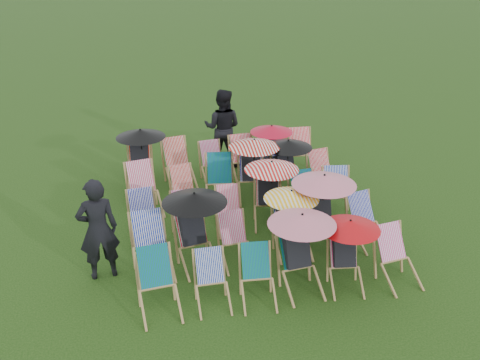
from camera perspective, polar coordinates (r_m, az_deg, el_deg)
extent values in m
plane|color=black|center=(10.83, 0.96, -5.01)|extent=(100.00, 100.00, 0.00)
cube|color=#0A7037|center=(8.58, -9.13, -9.07)|extent=(0.53, 0.41, 0.59)
cube|color=#072297|center=(8.65, -3.27, -9.10)|extent=(0.43, 0.32, 0.51)
cube|color=#0B7742|center=(8.72, 1.67, -8.59)|extent=(0.47, 0.37, 0.53)
cube|color=#096727|center=(8.97, 5.86, -7.29)|extent=(0.52, 0.40, 0.58)
cube|color=black|center=(8.93, 5.99, -7.45)|extent=(0.44, 0.46, 0.61)
sphere|color=tan|center=(8.84, 5.82, -5.38)|extent=(0.21, 0.21, 0.21)
cylinder|color=black|center=(8.78, 6.54, -6.04)|extent=(0.03, 0.03, 0.71)
cone|color=#CE697D|center=(8.62, 6.64, -4.19)|extent=(1.12, 1.12, 0.17)
cube|color=#F73177|center=(9.18, 10.93, -7.33)|extent=(0.47, 0.38, 0.52)
cube|color=black|center=(9.15, 11.00, -7.48)|extent=(0.41, 0.42, 0.54)
sphere|color=tan|center=(9.07, 11.00, -5.66)|extent=(0.19, 0.19, 0.19)
cylinder|color=black|center=(9.01, 11.51, -6.29)|extent=(0.03, 0.03, 0.63)
cone|color=#B90A0F|center=(8.86, 11.67, -4.69)|extent=(0.99, 0.99, 0.15)
cube|color=#ED2F8F|center=(9.48, 15.76, -6.36)|extent=(0.52, 0.42, 0.57)
cube|color=#081BA5|center=(9.48, -9.77, -5.27)|extent=(0.56, 0.44, 0.62)
cube|color=red|center=(9.56, -5.29, -4.98)|extent=(0.56, 0.45, 0.59)
cube|color=black|center=(9.51, -5.19, -5.12)|extent=(0.49, 0.50, 0.62)
sphere|color=tan|center=(9.44, -5.47, -3.12)|extent=(0.22, 0.22, 0.22)
cylinder|color=black|center=(9.36, -4.81, -3.72)|extent=(0.03, 0.03, 0.72)
cone|color=black|center=(9.21, -4.88, -1.91)|extent=(1.14, 1.14, 0.18)
cube|color=#E42D6E|center=(9.64, -0.87, -5.04)|extent=(0.48, 0.37, 0.53)
cube|color=#070798|center=(9.96, 4.95, -4.14)|extent=(0.44, 0.33, 0.52)
cube|color=black|center=(9.92, 5.02, -4.27)|extent=(0.37, 0.38, 0.55)
sphere|color=tan|center=(9.86, 4.93, -2.55)|extent=(0.19, 0.19, 0.19)
cylinder|color=black|center=(9.79, 5.44, -3.10)|extent=(0.03, 0.03, 0.64)
cone|color=#FFB60D|center=(9.66, 5.51, -1.56)|extent=(1.01, 1.01, 0.16)
cube|color=#07179D|center=(10.16, 8.21, -3.01)|extent=(0.52, 0.38, 0.62)
cube|color=black|center=(10.12, 8.31, -3.15)|extent=(0.43, 0.45, 0.65)
sphere|color=tan|center=(10.06, 8.22, -1.16)|extent=(0.23, 0.23, 0.23)
cylinder|color=black|center=(9.98, 8.84, -1.78)|extent=(0.03, 0.03, 0.76)
cone|color=#D16B80|center=(9.83, 8.97, 0.02)|extent=(1.19, 1.19, 0.18)
cube|color=#0810AE|center=(10.47, 12.76, -2.91)|extent=(0.53, 0.44, 0.56)
cube|color=#070CA4|center=(10.55, -10.47, -2.52)|extent=(0.49, 0.38, 0.55)
cube|color=#F5318B|center=(10.54, -6.08, -2.56)|extent=(0.43, 0.32, 0.50)
cube|color=#F23065|center=(10.69, -1.30, -1.97)|extent=(0.44, 0.33, 0.51)
cube|color=red|center=(10.90, 2.97, -1.07)|extent=(0.53, 0.43, 0.57)
cube|color=black|center=(10.86, 2.99, -1.19)|extent=(0.47, 0.48, 0.59)
sphere|color=tan|center=(10.81, 2.99, 0.53)|extent=(0.21, 0.21, 0.21)
cylinder|color=black|center=(10.71, 3.36, -0.02)|extent=(0.03, 0.03, 0.69)
cone|color=red|center=(10.58, 3.40, 1.54)|extent=(1.09, 1.09, 0.17)
cube|color=#0A6C25|center=(11.14, 6.66, -0.54)|extent=(0.50, 0.38, 0.58)
cube|color=#0826A5|center=(11.39, 10.23, -0.13)|extent=(0.55, 0.45, 0.59)
cube|color=#D32A5D|center=(11.54, -10.56, 0.38)|extent=(0.58, 0.47, 0.62)
cube|color=red|center=(11.61, -6.28, 0.25)|extent=(0.48, 0.38, 0.52)
cube|color=#0B7435|center=(11.74, -2.22, 1.28)|extent=(0.57, 0.46, 0.62)
cube|color=#0B07A4|center=(11.91, 1.16, 1.41)|extent=(0.54, 0.43, 0.58)
cube|color=black|center=(11.86, 1.18, 1.31)|extent=(0.46, 0.48, 0.61)
sphere|color=tan|center=(11.83, 1.15, 2.93)|extent=(0.21, 0.21, 0.21)
cylinder|color=black|center=(11.73, 1.51, 2.44)|extent=(0.03, 0.03, 0.71)
cone|color=#B81609|center=(11.60, 1.53, 3.93)|extent=(1.12, 1.12, 0.17)
cube|color=#070A9F|center=(12.08, 4.67, 1.49)|extent=(0.49, 0.38, 0.55)
cube|color=black|center=(12.04, 4.76, 1.40)|extent=(0.42, 0.43, 0.58)
sphere|color=tan|center=(12.01, 4.64, 2.90)|extent=(0.20, 0.20, 0.20)
cylinder|color=black|center=(11.93, 5.13, 2.49)|extent=(0.03, 0.03, 0.67)
cone|color=black|center=(11.82, 5.19, 3.87)|extent=(1.06, 1.06, 0.16)
cube|color=red|center=(12.26, 8.47, 1.80)|extent=(0.54, 0.44, 0.57)
cube|color=red|center=(12.68, -10.63, 2.49)|extent=(0.51, 0.39, 0.59)
cube|color=black|center=(12.63, -10.64, 2.40)|extent=(0.44, 0.45, 0.62)
sphere|color=tan|center=(12.61, -10.74, 3.93)|extent=(0.22, 0.22, 0.22)
cylinder|color=black|center=(12.49, -10.45, 3.50)|extent=(0.03, 0.03, 0.72)
cone|color=black|center=(12.38, -10.57, 4.92)|extent=(1.13, 1.13, 0.17)
cube|color=red|center=(12.74, -6.93, 3.05)|extent=(0.58, 0.47, 0.62)
cube|color=#DF2C75|center=(12.82, -3.17, 2.93)|extent=(0.49, 0.38, 0.54)
cube|color=red|center=(12.88, 0.19, 3.44)|extent=(0.53, 0.41, 0.61)
cube|color=#DD2C7F|center=(13.06, 2.97, 3.31)|extent=(0.48, 0.37, 0.53)
cube|color=black|center=(13.03, 3.05, 3.23)|extent=(0.41, 0.42, 0.56)
sphere|color=tan|center=(13.00, 2.93, 4.58)|extent=(0.20, 0.20, 0.20)
cylinder|color=black|center=(12.92, 3.36, 4.22)|extent=(0.03, 0.03, 0.65)
cone|color=#B40A23|center=(12.82, 3.40, 5.46)|extent=(1.03, 1.03, 0.16)
cube|color=red|center=(13.33, 6.38, 4.13)|extent=(0.55, 0.42, 0.63)
imported|color=black|center=(9.22, -14.92, -5.13)|extent=(0.72, 0.53, 1.84)
imported|color=black|center=(13.37, -1.87, 5.60)|extent=(1.16, 1.05, 1.96)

